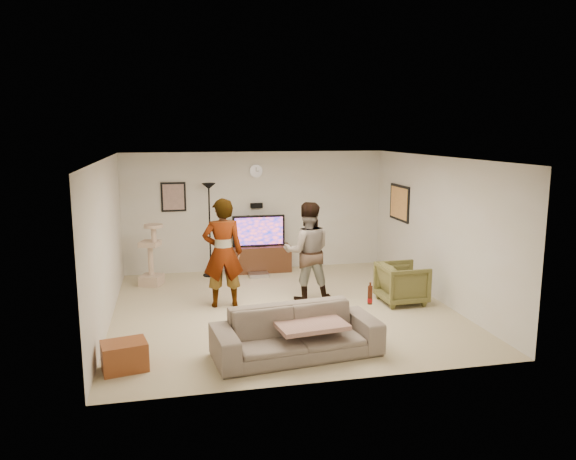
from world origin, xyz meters
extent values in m
cube|color=tan|center=(0.00, 0.00, -0.01)|extent=(5.50, 5.50, 0.02)
cube|color=white|center=(0.00, 0.00, 2.51)|extent=(5.50, 5.50, 0.02)
cube|color=beige|center=(0.00, 2.75, 1.25)|extent=(5.50, 0.04, 2.50)
cube|color=beige|center=(0.00, -2.75, 1.25)|extent=(5.50, 0.04, 2.50)
cube|color=beige|center=(-2.75, 0.00, 1.25)|extent=(0.04, 5.50, 2.50)
cube|color=beige|center=(2.75, 0.00, 1.25)|extent=(0.04, 5.50, 2.50)
cylinder|color=silver|center=(0.00, 2.72, 2.10)|extent=(0.26, 0.04, 0.26)
cube|color=black|center=(0.00, 2.69, 1.38)|extent=(0.25, 0.10, 0.10)
cube|color=gray|center=(-1.70, 2.73, 1.60)|extent=(0.42, 0.03, 0.52)
cube|color=#DA974E|center=(2.73, 1.60, 1.50)|extent=(0.03, 0.78, 0.62)
cube|color=#3D2113|center=(0.01, 2.50, 0.28)|extent=(1.32, 0.45, 0.55)
cube|color=#B7B8C4|center=(-0.06, 2.11, 0.04)|extent=(0.40, 0.30, 0.07)
cube|color=black|center=(0.01, 2.50, 0.87)|extent=(1.09, 0.08, 0.65)
cube|color=#FD4E4E|center=(0.01, 2.46, 0.87)|extent=(1.00, 0.01, 0.57)
cylinder|color=black|center=(-1.01, 2.39, 0.95)|extent=(0.32, 0.32, 1.89)
cube|color=tan|center=(-2.18, 1.93, 0.60)|extent=(0.49, 0.49, 1.20)
imported|color=#B7B7B7|center=(-0.94, 0.36, 0.92)|extent=(0.68, 0.45, 1.84)
imported|color=#2B6181|center=(0.52, 0.39, 0.87)|extent=(0.92, 0.76, 1.73)
imported|color=#6F6359|center=(-0.22, -1.93, 0.32)|extent=(2.27, 1.10, 0.64)
cube|color=tan|center=(-0.05, -1.93, 0.43)|extent=(0.98, 0.81, 0.06)
cylinder|color=#481C0B|center=(0.79, -1.93, 0.76)|extent=(0.06, 0.06, 0.25)
imported|color=brown|center=(2.07, -0.12, 0.35)|extent=(0.78, 0.76, 0.69)
cube|color=brown|center=(-2.40, -1.89, 0.18)|extent=(0.61, 0.51, 0.36)
sphere|color=#0383B0|center=(-0.88, -0.02, 0.04)|extent=(0.09, 0.09, 0.09)
camera|label=1|loc=(-1.78, -8.53, 2.92)|focal=34.01mm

